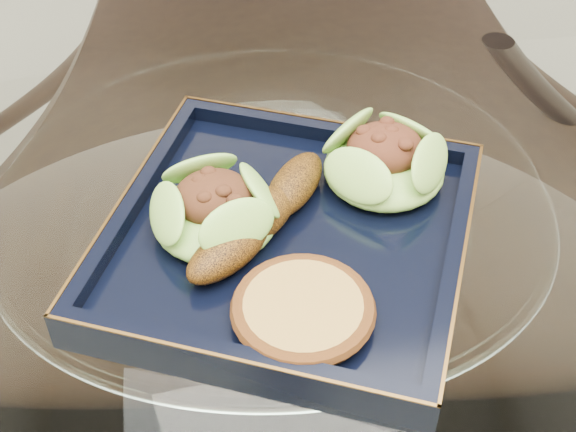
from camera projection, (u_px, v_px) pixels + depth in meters
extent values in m
cylinder|color=white|center=(272.00, 247.00, 0.65)|extent=(1.10, 1.10, 0.01)
torus|color=black|center=(272.00, 247.00, 0.65)|extent=(1.13, 1.13, 0.02)
cylinder|color=black|center=(449.00, 277.00, 1.14)|extent=(0.04, 0.04, 0.75)
cylinder|color=black|center=(48.00, 316.00, 1.09)|extent=(0.04, 0.04, 0.75)
cube|color=black|center=(295.00, 189.00, 1.10)|extent=(0.47, 0.47, 0.04)
cylinder|color=black|center=(171.00, 419.00, 1.13)|extent=(0.03, 0.03, 0.47)
cylinder|color=black|center=(434.00, 404.00, 1.15)|extent=(0.03, 0.03, 0.47)
cylinder|color=black|center=(180.00, 233.00, 1.40)|extent=(0.03, 0.03, 0.47)
cylinder|color=black|center=(393.00, 223.00, 1.42)|extent=(0.03, 0.03, 0.47)
cube|color=black|center=(288.00, 244.00, 0.63)|extent=(0.35, 0.35, 0.02)
ellipsoid|color=#5AA730|center=(215.00, 213.00, 0.61)|extent=(0.11, 0.11, 0.03)
ellipsoid|color=#5C922A|center=(384.00, 164.00, 0.66)|extent=(0.13, 0.13, 0.04)
ellipsoid|color=#583309|center=(263.00, 216.00, 0.62)|extent=(0.13, 0.14, 0.03)
cylinder|color=#B0863A|center=(303.00, 311.00, 0.56)|extent=(0.10, 0.10, 0.02)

